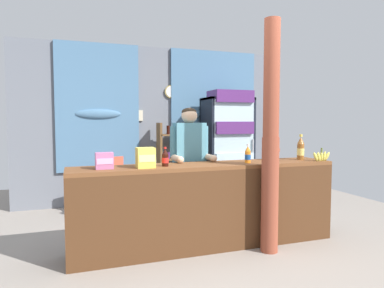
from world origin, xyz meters
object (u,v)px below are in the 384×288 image
snack_box_instant_noodle (145,158)px  bottle_shelf_rack (172,162)px  plastic_lawn_chair (113,183)px  soda_bottle_cola (165,158)px  soda_bottle_grape_soda (276,151)px  soda_bottle_iced_tea (301,149)px  drink_fridge (228,142)px  banana_bunch (321,156)px  shopkeeper (190,156)px  snack_box_wafer (104,161)px  soda_bottle_orange_soda (248,155)px  stall_counter (211,198)px  timber_post (271,142)px

snack_box_instant_noodle → bottle_shelf_rack: bearing=67.5°
plastic_lawn_chair → soda_bottle_cola: size_ratio=4.26×
bottle_shelf_rack → soda_bottle_grape_soda: bearing=-70.3°
soda_bottle_grape_soda → soda_bottle_iced_tea: bearing=-7.0°
plastic_lawn_chair → soda_bottle_iced_tea: soda_bottle_iced_tea is taller
drink_fridge → plastic_lawn_chair: size_ratio=2.20×
bottle_shelf_rack → banana_bunch: (1.19, -2.24, 0.27)m
shopkeeper → banana_bunch: shopkeeper is taller
plastic_lawn_chair → drink_fridge: bearing=8.2°
soda_bottle_grape_soda → snack_box_wafer: 2.01m
soda_bottle_cola → snack_box_instant_noodle: bearing=-169.0°
drink_fridge → snack_box_wafer: size_ratio=11.04×
plastic_lawn_chair → soda_bottle_grape_soda: (1.76, -1.49, 0.53)m
drink_fridge → soda_bottle_orange_soda: drink_fridge is taller
stall_counter → soda_bottle_orange_soda: size_ratio=13.95×
soda_bottle_orange_soda → soda_bottle_cola: bearing=178.9°
drink_fridge → banana_bunch: 2.03m
drink_fridge → snack_box_instant_noodle: drink_fridge is taller
bottle_shelf_rack → drink_fridge: bearing=-14.2°
soda_bottle_cola → soda_bottle_iced_tea: bearing=1.7°
drink_fridge → plastic_lawn_chair: drink_fridge is taller
soda_bottle_cola → banana_bunch: bearing=-4.4°
soda_bottle_orange_soda → snack_box_wafer: size_ratio=1.23×
drink_fridge → shopkeeper: drink_fridge is taller
soda_bottle_iced_tea → banana_bunch: (0.15, -0.19, -0.08)m
drink_fridge → stall_counter: bearing=-119.6°
shopkeeper → banana_bunch: bearing=-22.7°
stall_counter → snack_box_instant_noodle: bearing=177.8°
soda_bottle_grape_soda → banana_bunch: (0.47, -0.23, -0.05)m
soda_bottle_iced_tea → plastic_lawn_chair: bearing=143.6°
drink_fridge → plastic_lawn_chair: 2.05m
stall_counter → bottle_shelf_rack: 2.18m
soda_bottle_cola → snack_box_wafer: bearing=179.6°
bottle_shelf_rack → shopkeeper: 1.68m
drink_fridge → plastic_lawn_chair: (-1.96, -0.28, -0.55)m
snack_box_wafer → soda_bottle_cola: bearing=-0.4°
stall_counter → drink_fridge: 2.28m
soda_bottle_grape_soda → soda_bottle_cola: size_ratio=1.26×
timber_post → bottle_shelf_rack: bearing=99.0°
bottle_shelf_rack → shopkeeper: bearing=-98.6°
banana_bunch → snack_box_instant_noodle: bearing=177.2°
plastic_lawn_chair → soda_bottle_orange_soda: 2.14m
plastic_lawn_chair → soda_bottle_cola: soda_bottle_cola is taller
soda_bottle_cola → banana_bunch: 1.87m
timber_post → drink_fridge: 2.26m
plastic_lawn_chair → snack_box_instant_noodle: snack_box_instant_noodle is taller
stall_counter → soda_bottle_grape_soda: (0.90, 0.16, 0.47)m
soda_bottle_iced_tea → shopkeeper: bearing=162.4°
stall_counter → plastic_lawn_chair: size_ratio=3.43×
bottle_shelf_rack → plastic_lawn_chair: 1.18m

